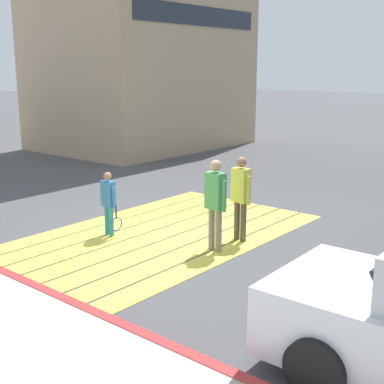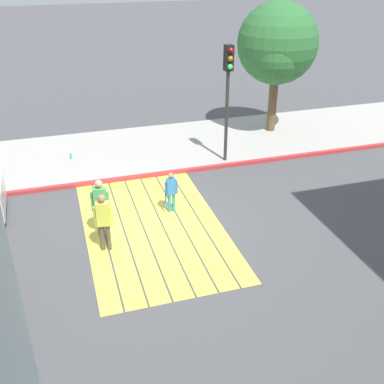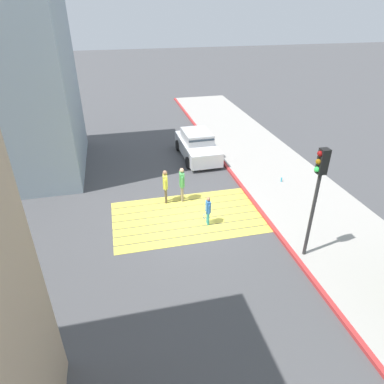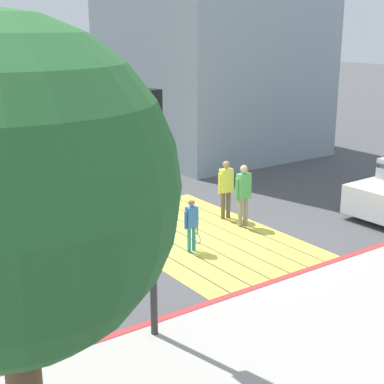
{
  "view_description": "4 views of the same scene",
  "coord_description": "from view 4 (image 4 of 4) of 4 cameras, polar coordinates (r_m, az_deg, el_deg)",
  "views": [
    {
      "loc": [
        -7.36,
        -6.94,
        3.28
      ],
      "look_at": [
        0.62,
        -0.28,
        0.81
      ],
      "focal_mm": 49.38,
      "sensor_mm": 36.0,
      "label": 1
    },
    {
      "loc": [
        11.02,
        -2.22,
        7.09
      ],
      "look_at": [
        0.2,
        1.09,
        1.08
      ],
      "focal_mm": 43.37,
      "sensor_mm": 36.0,
      "label": 2
    },
    {
      "loc": [
        2.62,
        12.02,
        8.2
      ],
      "look_at": [
        -0.22,
        -0.03,
        1.19
      ],
      "focal_mm": 31.68,
      "sensor_mm": 36.0,
      "label": 3
    },
    {
      "loc": [
        -11.04,
        8.01,
        5.16
      ],
      "look_at": [
        0.48,
        -0.14,
        1.04
      ],
      "focal_mm": 53.47,
      "sensor_mm": 36.0,
      "label": 4
    }
  ],
  "objects": [
    {
      "name": "pedestrian_adult_lead",
      "position": [
        15.04,
        5.15,
        0.09
      ],
      "size": [
        0.25,
        0.49,
        1.68
      ],
      "color": "gray",
      "rests_on": "ground"
    },
    {
      "name": "building_far_south",
      "position": [
        24.45,
        1.78,
        16.9
      ],
      "size": [
        8.0,
        7.04,
        10.85
      ],
      "color": "#8C9EA8",
      "rests_on": "ground"
    },
    {
      "name": "pedestrian_adult_trailing",
      "position": [
        15.63,
        3.41,
        0.65
      ],
      "size": [
        0.26,
        0.48,
        1.64
      ],
      "color": "brown",
      "rests_on": "ground"
    },
    {
      "name": "traffic_light_corner",
      "position": [
        8.95,
        -4.17,
        2.53
      ],
      "size": [
        0.39,
        0.28,
        4.24
      ],
      "color": "#2D2D2D",
      "rests_on": "ground"
    },
    {
      "name": "pedestrian_child_with_racket",
      "position": [
        13.38,
        -0.02,
        -3.05
      ],
      "size": [
        0.28,
        0.4,
        1.29
      ],
      "color": "teal",
      "rests_on": "ground"
    },
    {
      "name": "ground_plane",
      "position": [
        14.58,
        0.66,
        -4.44
      ],
      "size": [
        120.0,
        120.0,
        0.0
      ],
      "primitive_type": "plane",
      "color": "#4C4C4F"
    },
    {
      "name": "curb_painted",
      "position": [
        12.28,
        9.69,
        -8.48
      ],
      "size": [
        0.16,
        40.0,
        0.13
      ],
      "primitive_type": "cube",
      "color": "#BC3333",
      "rests_on": "ground"
    },
    {
      "name": "crosswalk_stripes",
      "position": [
        14.58,
        0.66,
        -4.42
      ],
      "size": [
        6.4,
        3.8,
        0.01
      ],
      "color": "#EAD64C",
      "rests_on": "ground"
    },
    {
      "name": "sidewalk_west",
      "position": [
        10.94,
        18.55,
        -12.42
      ],
      "size": [
        4.8,
        40.0,
        0.12
      ],
      "primitive_type": "cube",
      "color": "#ADA8A0",
      "rests_on": "ground"
    },
    {
      "name": "street_tree",
      "position": [
        5.57,
        -17.79,
        -0.44
      ],
      "size": [
        3.2,
        3.2,
        5.32
      ],
      "color": "brown",
      "rests_on": "ground"
    }
  ]
}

